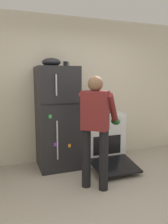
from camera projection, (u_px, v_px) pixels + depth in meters
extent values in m
plane|color=#9E9384|center=(118.00, 209.00, 2.67)|extent=(8.00, 8.00, 0.00)
cube|color=beige|center=(71.00, 90.00, 4.28)|extent=(6.00, 0.10, 2.70)
cube|color=black|center=(57.00, 118.00, 3.87)|extent=(0.68, 0.68, 1.76)
cube|color=black|center=(62.00, 104.00, 3.51)|extent=(0.67, 0.01, 0.01)
cylinder|color=#B7B7BC|center=(57.00, 140.00, 3.55)|extent=(0.02, 0.02, 0.64)
cylinder|color=#B7B7BC|center=(56.00, 85.00, 3.41)|extent=(0.02, 0.02, 0.33)
cube|color=green|center=(50.00, 116.00, 3.47)|extent=(0.04, 0.01, 0.06)
cube|color=orange|center=(70.00, 146.00, 3.65)|extent=(0.04, 0.01, 0.06)
cube|color=purple|center=(55.00, 145.00, 3.56)|extent=(0.04, 0.01, 0.06)
cube|color=silver|center=(100.00, 137.00, 4.21)|extent=(0.76, 0.64, 0.94)
cube|color=black|center=(107.00, 145.00, 3.92)|extent=(0.53, 0.01, 0.34)
cylinder|color=black|center=(94.00, 114.00, 3.94)|extent=(0.17, 0.17, 0.01)
cylinder|color=black|center=(112.00, 113.00, 4.07)|extent=(0.17, 0.17, 0.01)
cylinder|color=black|center=(88.00, 111.00, 4.21)|extent=(0.17, 0.17, 0.01)
cylinder|color=black|center=(106.00, 111.00, 4.33)|extent=(0.17, 0.17, 0.01)
cylinder|color=silver|center=(94.00, 119.00, 3.75)|extent=(0.04, 0.03, 0.04)
cylinder|color=silver|center=(103.00, 119.00, 3.81)|extent=(0.04, 0.03, 0.04)
cylinder|color=silver|center=(113.00, 118.00, 3.87)|extent=(0.04, 0.03, 0.04)
cylinder|color=silver|center=(121.00, 117.00, 3.92)|extent=(0.04, 0.03, 0.04)
cube|color=black|center=(115.00, 165.00, 3.69)|extent=(0.72, 0.60, 0.12)
cylinder|color=black|center=(86.00, 158.00, 3.17)|extent=(0.13, 0.13, 0.86)
cylinder|color=black|center=(104.00, 161.00, 3.08)|extent=(0.13, 0.13, 0.86)
cube|color=maroon|center=(95.00, 110.00, 3.02)|extent=(0.40, 0.39, 0.54)
sphere|color=brown|center=(95.00, 84.00, 2.97)|extent=(0.21, 0.21, 0.21)
sphere|color=#434343|center=(95.00, 86.00, 2.97)|extent=(0.15, 0.15, 0.15)
cylinder|color=maroon|center=(86.00, 108.00, 3.26)|extent=(0.35, 0.38, 0.48)
cylinder|color=maroon|center=(113.00, 109.00, 3.12)|extent=(0.35, 0.38, 0.48)
ellipsoid|color=#1E5123|center=(90.00, 120.00, 3.46)|extent=(0.12, 0.18, 0.10)
ellipsoid|color=#1E5123|center=(115.00, 121.00, 3.32)|extent=(0.12, 0.18, 0.10)
cylinder|color=orange|center=(93.00, 109.00, 4.03)|extent=(0.24, 0.24, 0.12)
cube|color=black|center=(86.00, 108.00, 3.97)|extent=(0.05, 0.03, 0.02)
cube|color=black|center=(101.00, 107.00, 4.07)|extent=(0.05, 0.03, 0.02)
cylinder|color=black|center=(66.00, 64.00, 3.84)|extent=(0.08, 0.08, 0.10)
torus|color=black|center=(68.00, 64.00, 3.85)|extent=(0.06, 0.01, 0.06)
cylinder|color=brown|center=(110.00, 106.00, 4.41)|extent=(0.05, 0.05, 0.17)
ellipsoid|color=black|center=(51.00, 62.00, 3.70)|extent=(0.32, 0.32, 0.14)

